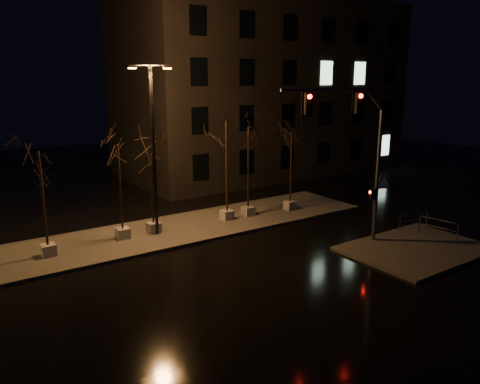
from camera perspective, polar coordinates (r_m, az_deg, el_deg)
ground at (r=22.33m, az=1.70°, el=-8.32°), size 90.00×90.00×0.00m
median at (r=27.09m, az=-5.80°, el=-4.21°), size 22.00×5.00×0.15m
sidewalk_corner at (r=25.14m, az=20.68°, el=-6.49°), size 7.00×5.00×0.15m
building at (r=43.51m, az=2.79°, el=12.51°), size 25.00×12.00×15.00m
tree_0 at (r=23.25m, az=-23.13°, el=1.88°), size 1.80×1.80×5.14m
tree_1 at (r=24.61m, az=-14.56°, el=3.07°), size 1.80×1.80×5.10m
tree_2 at (r=25.34m, az=-10.76°, el=2.45°), size 1.80×1.80×4.46m
tree_3 at (r=27.09m, az=-1.67°, el=5.93°), size 1.80×1.80×6.01m
tree_4 at (r=27.98m, az=1.03°, el=5.54°), size 1.80×1.80×5.61m
tree_5 at (r=29.52m, az=6.29°, el=5.21°), size 1.80×1.80×5.15m
traffic_signal_mast at (r=23.71m, az=14.18°, el=5.72°), size 6.13×1.86×7.76m
streetlight_main at (r=24.72m, az=-10.54°, el=6.32°), size 2.22×0.68×8.91m
guard_rail_a at (r=27.99m, az=20.44°, el=-3.05°), size 2.00×0.39×0.88m
guard_rail_b at (r=26.82m, az=23.01°, el=-3.83°), size 0.35×2.09×1.00m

